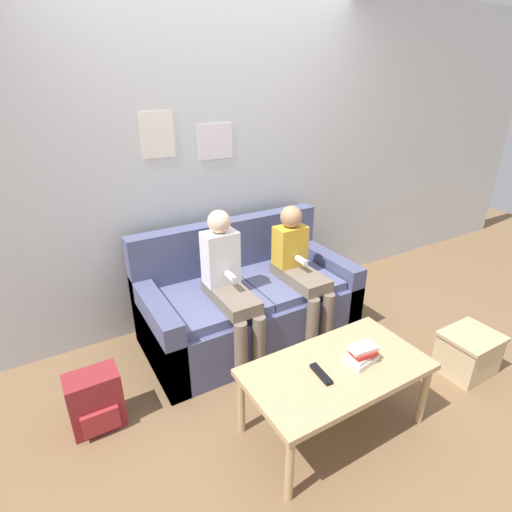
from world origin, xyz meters
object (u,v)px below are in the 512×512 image
at_px(coffee_table, 336,373).
at_px(person_left, 229,284).
at_px(storage_box, 468,353).
at_px(backpack, 96,401).
at_px(tv_remote, 321,374).
at_px(person_right, 300,268).
at_px(couch, 247,302).

xyz_separation_m(coffee_table, person_left, (-0.22, 0.89, 0.22)).
height_order(storage_box, backpack, backpack).
bearing_deg(storage_box, tv_remote, 176.05).
relative_size(person_left, storage_box, 2.94).
height_order(coffee_table, storage_box, coffee_table).
bearing_deg(coffee_table, tv_remote, -174.90).
xyz_separation_m(coffee_table, tv_remote, (-0.12, -0.01, 0.06)).
xyz_separation_m(person_right, tv_remote, (-0.50, -0.89, -0.14)).
bearing_deg(backpack, person_left, 9.96).
height_order(person_right, tv_remote, person_right).
bearing_deg(backpack, storage_box, -19.17).
height_order(couch, person_left, person_left).
bearing_deg(coffee_table, person_right, 66.82).
distance_m(couch, person_right, 0.50).
distance_m(tv_remote, backpack, 1.33).
bearing_deg(person_right, coffee_table, -113.18).
relative_size(person_left, person_right, 1.06).
bearing_deg(couch, tv_remote, -97.95).
bearing_deg(person_left, tv_remote, -83.99).
relative_size(couch, coffee_table, 1.55).
height_order(couch, backpack, couch).
xyz_separation_m(couch, storage_box, (1.11, -1.19, -0.14)).
xyz_separation_m(couch, coffee_table, (-0.03, -1.09, 0.11)).
distance_m(couch, backpack, 1.29).
relative_size(couch, person_right, 1.55).
xyz_separation_m(coffee_table, storage_box, (1.15, -0.10, -0.24)).
bearing_deg(backpack, coffee_table, -30.84).
distance_m(person_right, backpack, 1.64).
relative_size(coffee_table, storage_box, 2.76).
relative_size(person_right, storage_box, 2.77).
bearing_deg(backpack, person_right, 5.97).
distance_m(person_left, person_right, 0.60).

